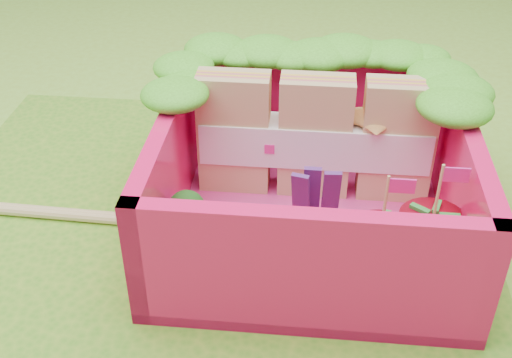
{
  "coord_description": "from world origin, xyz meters",
  "views": [
    {
      "loc": [
        0.47,
        -2.14,
        1.85
      ],
      "look_at": [
        0.25,
        0.15,
        0.28
      ],
      "focal_mm": 45.0,
      "sensor_mm": 36.0,
      "label": 1
    }
  ],
  "objects_px": {
    "sandwich_stack": "(316,137)",
    "strawberry_left": "(379,250)",
    "broccoli": "(189,224)",
    "strawberry_right": "(428,242)",
    "bento_box": "(313,177)"
  },
  "relations": [
    {
      "from": "sandwich_stack",
      "to": "strawberry_left",
      "type": "distance_m",
      "value": 0.65
    },
    {
      "from": "broccoli",
      "to": "strawberry_right",
      "type": "bearing_deg",
      "value": 2.49
    },
    {
      "from": "bento_box",
      "to": "broccoli",
      "type": "distance_m",
      "value": 0.58
    },
    {
      "from": "bento_box",
      "to": "broccoli",
      "type": "xyz_separation_m",
      "value": [
        -0.48,
        -0.32,
        -0.04
      ]
    },
    {
      "from": "sandwich_stack",
      "to": "strawberry_left",
      "type": "bearing_deg",
      "value": -65.39
    },
    {
      "from": "sandwich_stack",
      "to": "strawberry_left",
      "type": "height_order",
      "value": "sandwich_stack"
    },
    {
      "from": "strawberry_left",
      "to": "strawberry_right",
      "type": "bearing_deg",
      "value": 15.51
    },
    {
      "from": "broccoli",
      "to": "strawberry_right",
      "type": "height_order",
      "value": "strawberry_right"
    },
    {
      "from": "broccoli",
      "to": "strawberry_right",
      "type": "relative_size",
      "value": 0.67
    },
    {
      "from": "broccoli",
      "to": "bento_box",
      "type": "bearing_deg",
      "value": 33.91
    },
    {
      "from": "strawberry_left",
      "to": "strawberry_right",
      "type": "height_order",
      "value": "strawberry_right"
    },
    {
      "from": "sandwich_stack",
      "to": "broccoli",
      "type": "distance_m",
      "value": 0.75
    },
    {
      "from": "sandwich_stack",
      "to": "strawberry_right",
      "type": "height_order",
      "value": "sandwich_stack"
    },
    {
      "from": "bento_box",
      "to": "broccoli",
      "type": "height_order",
      "value": "bento_box"
    },
    {
      "from": "strawberry_left",
      "to": "strawberry_right",
      "type": "distance_m",
      "value": 0.2
    }
  ]
}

